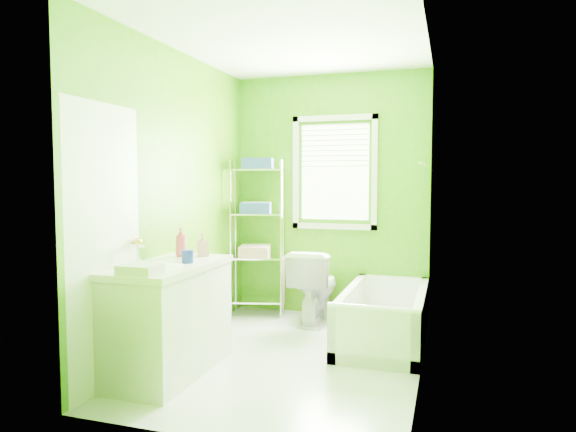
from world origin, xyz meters
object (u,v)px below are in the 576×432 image
(bathtub, at_px, (384,324))
(wire_shelf_unit, at_px, (258,219))
(vanity, at_px, (169,315))
(toilet, at_px, (315,286))

(bathtub, distance_m, wire_shelf_unit, 1.78)
(vanity, xyz_separation_m, wire_shelf_unit, (0.03, 1.83, 0.59))
(bathtub, bearing_deg, toilet, 149.97)
(toilet, bearing_deg, wire_shelf_unit, -10.13)
(bathtub, relative_size, toilet, 2.03)
(bathtub, bearing_deg, wire_shelf_unit, 158.44)
(toilet, distance_m, vanity, 1.84)
(toilet, relative_size, wire_shelf_unit, 0.45)
(bathtub, distance_m, toilet, 0.91)
(vanity, bearing_deg, toilet, 67.59)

